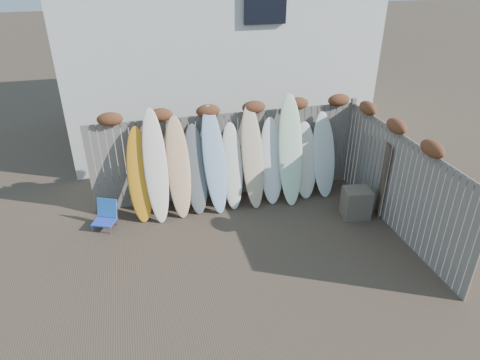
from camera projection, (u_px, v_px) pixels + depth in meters
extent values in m
plane|color=#493A2D|center=(256.00, 256.00, 8.07)|extent=(80.00, 80.00, 0.00)
cube|color=slate|center=(227.00, 156.00, 9.64)|extent=(6.00, 0.10, 2.00)
cube|color=slate|center=(349.00, 141.00, 10.27)|extent=(0.10, 0.10, 2.10)
ellipsoid|color=brown|center=(110.00, 119.00, 8.56)|extent=(0.52, 0.28, 0.28)
ellipsoid|color=brown|center=(160.00, 115.00, 8.78)|extent=(0.52, 0.28, 0.28)
ellipsoid|color=brown|center=(208.00, 111.00, 9.00)|extent=(0.52, 0.28, 0.28)
ellipsoid|color=brown|center=(254.00, 107.00, 9.21)|extent=(0.52, 0.28, 0.28)
ellipsoid|color=brown|center=(297.00, 104.00, 9.43)|extent=(0.52, 0.28, 0.28)
ellipsoid|color=brown|center=(339.00, 100.00, 9.65)|extent=(0.52, 0.28, 0.28)
cube|color=slate|center=(400.00, 186.00, 8.42)|extent=(0.10, 4.40, 2.00)
ellipsoid|color=brown|center=(432.00, 149.00, 7.29)|extent=(0.28, 0.56, 0.28)
ellipsoid|color=brown|center=(396.00, 126.00, 8.23)|extent=(0.28, 0.56, 0.28)
ellipsoid|color=brown|center=(368.00, 108.00, 9.16)|extent=(0.28, 0.56, 0.28)
cube|color=silver|center=(212.00, 32.00, 12.30)|extent=(8.00, 5.00, 6.00)
cube|color=blue|center=(104.00, 222.00, 8.79)|extent=(0.54, 0.51, 0.03)
cube|color=blue|center=(107.00, 208.00, 8.87)|extent=(0.44, 0.29, 0.39)
cylinder|color=#A4A3AA|center=(92.00, 228.00, 8.72)|extent=(0.03, 0.03, 0.16)
cylinder|color=silver|center=(100.00, 220.00, 9.00)|extent=(0.03, 0.03, 0.16)
cylinder|color=#B6B7BE|center=(110.00, 230.00, 8.66)|extent=(0.03, 0.03, 0.16)
cylinder|color=#B6B5BD|center=(117.00, 222.00, 8.94)|extent=(0.03, 0.03, 0.16)
cube|color=brown|center=(356.00, 203.00, 9.13)|extent=(0.62, 0.54, 0.65)
cube|color=#4D3F2E|center=(379.00, 172.00, 9.27)|extent=(0.43, 1.06, 1.67)
ellipsoid|color=orange|center=(140.00, 175.00, 8.85)|extent=(0.55, 0.73, 1.95)
ellipsoid|color=white|center=(156.00, 167.00, 8.80)|extent=(0.48, 0.81, 2.31)
ellipsoid|color=#FBBF82|center=(178.00, 168.00, 8.98)|extent=(0.50, 0.75, 2.10)
ellipsoid|color=slate|center=(196.00, 170.00, 9.13)|extent=(0.50, 0.69, 1.90)
ellipsoid|color=#90AFD4|center=(214.00, 161.00, 9.12)|extent=(0.56, 0.84, 2.26)
ellipsoid|color=white|center=(232.00, 166.00, 9.32)|extent=(0.50, 0.69, 1.86)
ellipsoid|color=beige|center=(253.00, 157.00, 9.31)|extent=(0.50, 0.79, 2.21)
ellipsoid|color=white|center=(271.00, 161.00, 9.51)|extent=(0.58, 0.72, 1.89)
ellipsoid|color=#CFF8CC|center=(290.00, 151.00, 9.41)|extent=(0.62, 0.89, 2.39)
ellipsoid|color=white|center=(305.00, 161.00, 9.74)|extent=(0.58, 0.65, 1.71)
ellipsoid|color=silver|center=(324.00, 155.00, 9.77)|extent=(0.54, 0.68, 1.90)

